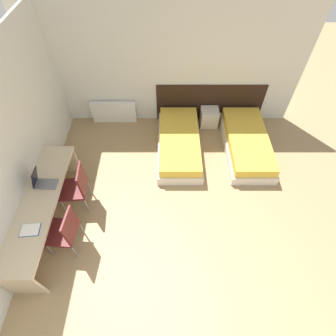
# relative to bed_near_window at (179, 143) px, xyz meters

# --- Properties ---
(ground_plane) EXTENTS (20.00, 20.00, 0.00)m
(ground_plane) POSITION_rel_bed_near_window_xyz_m (-0.24, -3.46, -0.19)
(ground_plane) COLOR #9E7F56
(wall_back) EXTENTS (5.70, 0.05, 2.70)m
(wall_back) POSITION_rel_bed_near_window_xyz_m (-0.24, 1.06, 1.16)
(wall_back) COLOR silver
(wall_back) RESTS_ON ground_plane
(wall_left) EXTENTS (0.05, 5.50, 2.70)m
(wall_left) POSITION_rel_bed_near_window_xyz_m (-2.62, -1.21, 1.16)
(wall_left) COLOR silver
(wall_left) RESTS_ON ground_plane
(headboard_panel) EXTENTS (2.48, 0.03, 0.95)m
(headboard_panel) POSITION_rel_bed_near_window_xyz_m (0.73, 1.03, 0.28)
(headboard_panel) COLOR black
(headboard_panel) RESTS_ON ground_plane
(bed_near_window) EXTENTS (0.91, 1.99, 0.40)m
(bed_near_window) POSITION_rel_bed_near_window_xyz_m (0.00, 0.00, 0.00)
(bed_near_window) COLOR beige
(bed_near_window) RESTS_ON ground_plane
(bed_near_door) EXTENTS (0.91, 1.99, 0.40)m
(bed_near_door) POSITION_rel_bed_near_window_xyz_m (1.46, 0.00, 0.00)
(bed_near_door) COLOR beige
(bed_near_door) RESTS_ON ground_plane
(nightstand) EXTENTS (0.40, 0.35, 0.43)m
(nightstand) POSITION_rel_bed_near_window_xyz_m (0.73, 0.82, 0.02)
(nightstand) COLOR beige
(nightstand) RESTS_ON ground_plane
(radiator) EXTENTS (1.04, 0.12, 0.53)m
(radiator) POSITION_rel_bed_near_window_xyz_m (-1.52, 0.94, 0.07)
(radiator) COLOR silver
(radiator) RESTS_ON ground_plane
(desk) EXTENTS (0.59, 2.39, 0.73)m
(desk) POSITION_rel_bed_near_window_xyz_m (-2.30, -1.80, 0.39)
(desk) COLOR #C6B28E
(desk) RESTS_ON ground_plane
(chair_near_laptop) EXTENTS (0.49, 0.49, 0.98)m
(chair_near_laptop) POSITION_rel_bed_near_window_xyz_m (-1.84, -1.39, 0.34)
(chair_near_laptop) COLOR #511919
(chair_near_laptop) RESTS_ON ground_plane
(chair_near_notebook) EXTENTS (0.50, 0.50, 0.98)m
(chair_near_notebook) POSITION_rel_bed_near_window_xyz_m (-1.84, -2.21, 0.34)
(chair_near_notebook) COLOR #511919
(chair_near_notebook) RESTS_ON ground_plane
(laptop) EXTENTS (0.37, 0.22, 0.36)m
(laptop) POSITION_rel_bed_near_window_xyz_m (-2.31, -1.48, 0.61)
(laptop) COLOR slate
(laptop) RESTS_ON desk
(open_notebook) EXTENTS (0.30, 0.23, 0.02)m
(open_notebook) POSITION_rel_bed_near_window_xyz_m (-2.26, -2.30, 0.54)
(open_notebook) COLOR #1E4793
(open_notebook) RESTS_ON desk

